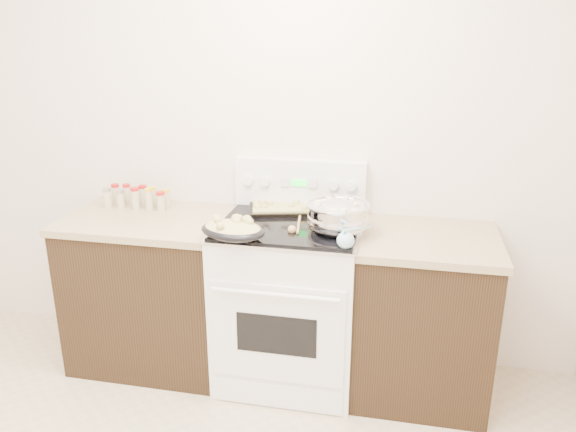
# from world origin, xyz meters

# --- Properties ---
(room_shell) EXTENTS (4.10, 3.60, 2.75)m
(room_shell) POSITION_xyz_m (0.00, 0.00, 1.70)
(room_shell) COLOR silver
(room_shell) RESTS_ON ground
(counter_left) EXTENTS (0.93, 0.67, 0.92)m
(counter_left) POSITION_xyz_m (-0.48, 1.43, 0.46)
(counter_left) COLOR black
(counter_left) RESTS_ON ground
(counter_right) EXTENTS (0.73, 0.67, 0.92)m
(counter_right) POSITION_xyz_m (1.08, 1.43, 0.46)
(counter_right) COLOR black
(counter_right) RESTS_ON ground
(kitchen_range) EXTENTS (0.78, 0.73, 1.22)m
(kitchen_range) POSITION_xyz_m (0.35, 1.42, 0.49)
(kitchen_range) COLOR white
(kitchen_range) RESTS_ON ground
(mixing_bowl) EXTENTS (0.41, 0.41, 0.19)m
(mixing_bowl) POSITION_xyz_m (0.62, 1.36, 1.02)
(mixing_bowl) COLOR silver
(mixing_bowl) RESTS_ON kitchen_range
(roasting_pan) EXTENTS (0.39, 0.31, 0.11)m
(roasting_pan) POSITION_xyz_m (0.12, 1.14, 0.99)
(roasting_pan) COLOR black
(roasting_pan) RESTS_ON kitchen_range
(baking_sheet) EXTENTS (0.46, 0.38, 0.06)m
(baking_sheet) POSITION_xyz_m (0.27, 1.63, 0.96)
(baking_sheet) COLOR black
(baking_sheet) RESTS_ON kitchen_range
(wooden_spoon) EXTENTS (0.06, 0.28, 0.04)m
(wooden_spoon) POSITION_xyz_m (0.39, 1.33, 0.95)
(wooden_spoon) COLOR tan
(wooden_spoon) RESTS_ON kitchen_range
(blue_ladle) EXTENTS (0.15, 0.27, 0.11)m
(blue_ladle) POSITION_xyz_m (0.68, 1.15, 0.98)
(blue_ladle) COLOR #98CCE3
(blue_ladle) RESTS_ON kitchen_range
(spice_jars) EXTENTS (0.38, 0.15, 0.13)m
(spice_jars) POSITION_xyz_m (-0.62, 1.58, 0.98)
(spice_jars) COLOR #BFB28C
(spice_jars) RESTS_ON counter_left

